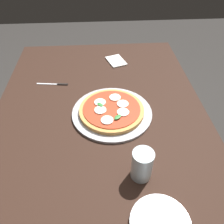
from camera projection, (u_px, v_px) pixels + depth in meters
ground_plane at (104, 193)px, 1.53m from camera, size 6.00×6.00×0.00m
dining_table at (101, 127)px, 1.10m from camera, size 1.35×0.96×0.73m
serving_tray at (112, 113)px, 1.03m from camera, size 0.36×0.36×0.01m
pizza at (112, 110)px, 1.02m from camera, size 0.29×0.29×0.03m
plate_white at (160, 224)px, 0.67m from camera, size 0.18×0.18×0.01m
napkin at (116, 61)px, 1.37m from camera, size 0.15×0.13×0.01m
knife at (56, 84)px, 1.20m from camera, size 0.03×0.16×0.01m
glass_cup at (142, 165)px, 0.76m from camera, size 0.07×0.07×0.12m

